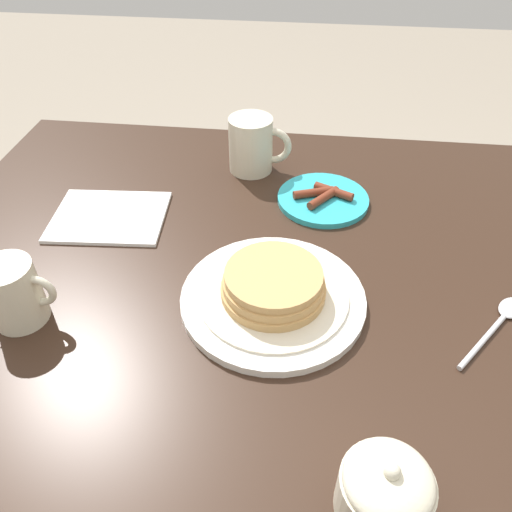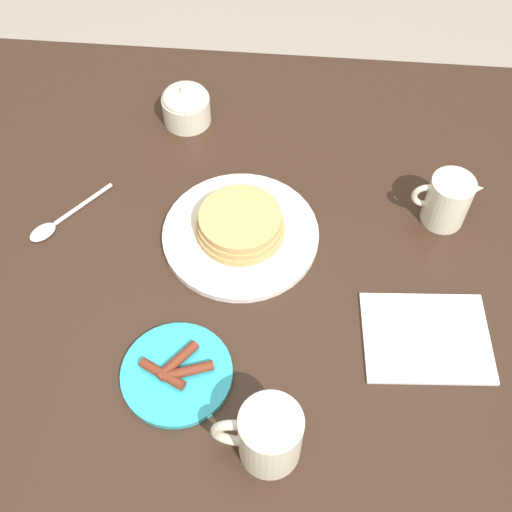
# 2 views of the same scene
# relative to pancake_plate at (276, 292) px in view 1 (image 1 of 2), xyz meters

# --- Properties ---
(dining_table) EXTENTS (1.11, 0.95, 0.78)m
(dining_table) POSITION_rel_pancake_plate_xyz_m (-0.00, 0.01, -0.16)
(dining_table) COLOR #332116
(dining_table) RESTS_ON ground_plane
(pancake_plate) EXTENTS (0.25, 0.25, 0.05)m
(pancake_plate) POSITION_rel_pancake_plate_xyz_m (0.00, 0.00, 0.00)
(pancake_plate) COLOR white
(pancake_plate) RESTS_ON dining_table
(side_plate_bacon) EXTENTS (0.15, 0.15, 0.02)m
(side_plate_bacon) POSITION_rel_pancake_plate_xyz_m (0.06, 0.24, -0.01)
(side_plate_bacon) COLOR #2DADBC
(side_plate_bacon) RESTS_ON dining_table
(coffee_mug) EXTENTS (0.11, 0.08, 0.10)m
(coffee_mug) POSITION_rel_pancake_plate_xyz_m (-0.07, 0.34, 0.03)
(coffee_mug) COLOR beige
(coffee_mug) RESTS_ON dining_table
(creamer_pitcher) EXTENTS (0.11, 0.07, 0.09)m
(creamer_pitcher) POSITION_rel_pancake_plate_xyz_m (-0.32, -0.07, 0.03)
(creamer_pitcher) COLOR beige
(creamer_pitcher) RESTS_ON dining_table
(sugar_bowl) EXTENTS (0.09, 0.09, 0.08)m
(sugar_bowl) POSITION_rel_pancake_plate_xyz_m (0.12, -0.26, 0.02)
(sugar_bowl) COLOR beige
(sugar_bowl) RESTS_ON dining_table
(napkin) EXTENTS (0.19, 0.16, 0.01)m
(napkin) POSITION_rel_pancake_plate_xyz_m (-0.29, 0.16, -0.02)
(napkin) COLOR white
(napkin) RESTS_ON dining_table
(spoon) EXTENTS (0.12, 0.14, 0.01)m
(spoon) POSITION_rel_pancake_plate_xyz_m (0.29, 0.00, -0.02)
(spoon) COLOR silver
(spoon) RESTS_ON dining_table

